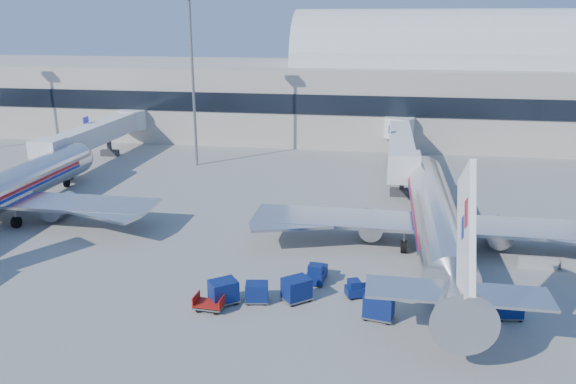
% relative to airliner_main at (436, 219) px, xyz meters
% --- Properties ---
extents(ground, '(260.00, 260.00, 0.00)m').
position_rel_airliner_main_xyz_m(ground, '(-10.00, -4.51, -2.93)').
color(ground, gray).
rests_on(ground, ground).
extents(terminal, '(170.00, 28.15, 21.00)m').
position_rel_airliner_main_xyz_m(terminal, '(-23.60, 51.46, 4.60)').
color(terminal, '#B2AA9E').
rests_on(terminal, ground).
extents(airliner_main, '(32.00, 37.26, 12.07)m').
position_rel_airliner_main_xyz_m(airliner_main, '(0.00, 0.00, 0.00)').
color(airliner_main, silver).
rests_on(airliner_main, ground).
extents(jetbridge_near, '(4.40, 27.50, 6.25)m').
position_rel_airliner_main_xyz_m(jetbridge_near, '(-2.40, 26.30, 1.00)').
color(jetbridge_near, silver).
rests_on(jetbridge_near, ground).
extents(jetbridge_mid, '(4.40, 27.50, 6.25)m').
position_rel_airliner_main_xyz_m(jetbridge_mid, '(-44.40, 26.30, 1.00)').
color(jetbridge_mid, silver).
rests_on(jetbridge_mid, ground).
extents(mast_west, '(2.00, 1.20, 22.60)m').
position_rel_airliner_main_xyz_m(mast_west, '(-30.00, 25.49, 11.87)').
color(mast_west, slate).
rests_on(mast_west, ground).
extents(barrier_near, '(3.00, 0.55, 0.90)m').
position_rel_airliner_main_xyz_m(barrier_near, '(8.00, -2.51, -2.48)').
color(barrier_near, '#9E9E96').
rests_on(barrier_near, ground).
extents(tug_lead, '(2.30, 1.71, 1.34)m').
position_rel_airliner_main_xyz_m(tug_lead, '(-6.06, -9.74, -2.31)').
color(tug_lead, '#0B1953').
rests_on(tug_lead, ground).
extents(tug_right, '(2.58, 2.22, 1.51)m').
position_rel_airliner_main_xyz_m(tug_right, '(0.01, -8.95, -2.24)').
color(tug_right, '#0B1953').
rests_on(tug_right, ground).
extents(tug_left, '(1.45, 2.55, 1.60)m').
position_rel_airliner_main_xyz_m(tug_left, '(-9.37, -7.82, -2.20)').
color(tug_left, '#0B1953').
rests_on(tug_left, ground).
extents(cart_train_a, '(2.46, 2.40, 1.73)m').
position_rel_airliner_main_xyz_m(cart_train_a, '(-10.42, -11.10, -2.00)').
color(cart_train_a, '#0B1953').
rests_on(cart_train_a, ground).
extents(cart_train_b, '(1.85, 1.52, 1.47)m').
position_rel_airliner_main_xyz_m(cart_train_b, '(-13.17, -11.78, -2.14)').
color(cart_train_b, '#0B1953').
rests_on(cart_train_b, ground).
extents(cart_train_c, '(2.48, 2.40, 1.74)m').
position_rel_airliner_main_xyz_m(cart_train_c, '(-15.47, -12.35, -2.00)').
color(cart_train_c, '#0B1953').
rests_on(cart_train_c, ground).
extents(cart_solo_near, '(2.29, 1.91, 1.79)m').
position_rel_airliner_main_xyz_m(cart_solo_near, '(-4.59, -12.68, -1.97)').
color(cart_solo_near, '#0B1953').
rests_on(cart_solo_near, ground).
extents(cart_solo_far, '(1.89, 1.53, 1.54)m').
position_rel_airliner_main_xyz_m(cart_solo_far, '(4.06, -11.13, -2.11)').
color(cart_solo_far, '#0B1953').
rests_on(cart_solo_far, ground).
extents(cart_open_red, '(2.10, 1.55, 0.54)m').
position_rel_airliner_main_xyz_m(cart_open_red, '(-16.16, -13.44, -2.54)').
color(cart_open_red, slate).
rests_on(cart_open_red, ground).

